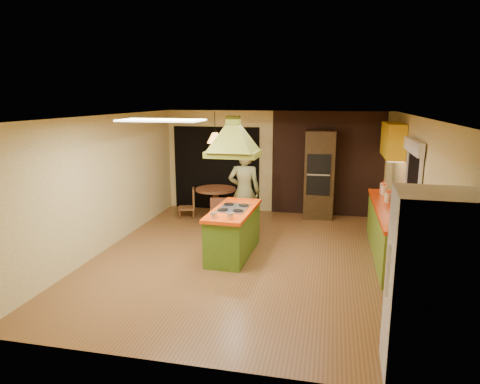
% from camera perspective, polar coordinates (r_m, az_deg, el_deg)
% --- Properties ---
extents(ground, '(6.50, 6.50, 0.00)m').
position_cam_1_polar(ground, '(7.77, 1.36, -8.72)').
color(ground, brown).
rests_on(ground, ground).
extents(room_walls, '(5.50, 6.50, 6.50)m').
position_cam_1_polar(room_walls, '(7.41, 1.41, 0.34)').
color(room_walls, beige).
rests_on(room_walls, ground).
extents(ceiling_plane, '(6.50, 6.50, 0.00)m').
position_cam_1_polar(ceiling_plane, '(7.25, 1.46, 10.04)').
color(ceiling_plane, silver).
rests_on(ceiling_plane, room_walls).
extents(brick_panel, '(2.64, 0.03, 2.50)m').
position_cam_1_polar(brick_panel, '(10.46, 11.54, 3.66)').
color(brick_panel, '#381E14').
rests_on(brick_panel, ground).
extents(nook_opening, '(2.20, 0.03, 2.10)m').
position_cam_1_polar(nook_opening, '(10.87, -3.17, 3.16)').
color(nook_opening, black).
rests_on(nook_opening, ground).
extents(right_counter, '(0.62, 3.05, 0.92)m').
position_cam_1_polar(right_counter, '(8.14, 19.49, -5.01)').
color(right_counter, olive).
rests_on(right_counter, ground).
extents(upper_cabinets, '(0.34, 1.40, 0.70)m').
position_cam_1_polar(upper_cabinets, '(9.43, 19.71, 6.54)').
color(upper_cabinets, yellow).
rests_on(upper_cabinets, room_walls).
extents(window_right, '(0.12, 1.35, 1.06)m').
position_cam_1_polar(window_right, '(7.70, 22.19, 3.82)').
color(window_right, black).
rests_on(window_right, room_walls).
extents(fluor_panel, '(1.20, 0.60, 0.03)m').
position_cam_1_polar(fluor_panel, '(6.41, -10.45, 9.39)').
color(fluor_panel, white).
rests_on(fluor_panel, ceiling_plane).
extents(kitchen_island, '(0.75, 1.73, 0.88)m').
position_cam_1_polar(kitchen_island, '(7.78, -0.88, -5.26)').
color(kitchen_island, '#50771D').
rests_on(kitchen_island, ground).
extents(range_hood, '(0.92, 0.67, 0.78)m').
position_cam_1_polar(range_hood, '(7.44, -0.93, 8.22)').
color(range_hood, olive).
rests_on(range_hood, ceiling_plane).
extents(man, '(0.71, 0.51, 1.81)m').
position_cam_1_polar(man, '(8.81, 0.57, 0.01)').
color(man, brown).
rests_on(man, ground).
extents(refrigerator, '(0.82, 0.78, 1.94)m').
position_cam_1_polar(refrigerator, '(4.71, 24.10, -11.62)').
color(refrigerator, white).
rests_on(refrigerator, ground).
extents(wall_oven, '(0.72, 0.64, 2.06)m').
position_cam_1_polar(wall_oven, '(10.22, 10.46, 2.27)').
color(wall_oven, '#402C14').
rests_on(wall_oven, ground).
extents(dining_table, '(0.95, 0.95, 0.71)m').
position_cam_1_polar(dining_table, '(10.16, -3.25, -0.68)').
color(dining_table, brown).
rests_on(dining_table, ground).
extents(chair_left, '(0.48, 0.48, 0.70)m').
position_cam_1_polar(chair_left, '(10.30, -7.15, -1.43)').
color(chair_left, brown).
rests_on(chair_left, ground).
extents(chair_near, '(0.44, 0.44, 0.68)m').
position_cam_1_polar(chair_near, '(9.52, -2.83, -2.55)').
color(chair_near, brown).
rests_on(chair_near, ground).
extents(pendant_lamp, '(0.40, 0.40, 0.24)m').
position_cam_1_polar(pendant_lamp, '(9.93, -3.35, 7.21)').
color(pendant_lamp, '#FF9E3F').
rests_on(pendant_lamp, ceiling_plane).
extents(canister_large, '(0.16, 0.16, 0.20)m').
position_cam_1_polar(canister_large, '(9.09, 18.57, 0.50)').
color(canister_large, beige).
rests_on(canister_large, right_counter).
extents(canister_medium, '(0.16, 0.16, 0.18)m').
position_cam_1_polar(canister_medium, '(8.94, 18.67, 0.21)').
color(canister_medium, '#F2EAC2').
rests_on(canister_medium, right_counter).
extents(canister_small, '(0.14, 0.14, 0.16)m').
position_cam_1_polar(canister_small, '(8.34, 19.12, -0.73)').
color(canister_small, beige).
rests_on(canister_small, right_counter).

